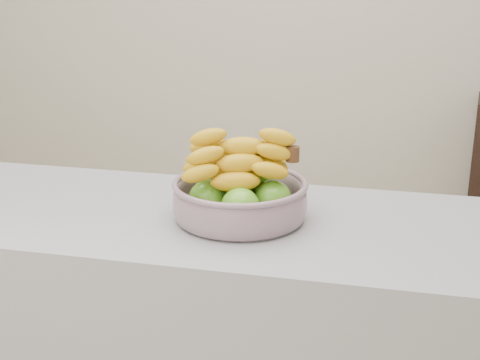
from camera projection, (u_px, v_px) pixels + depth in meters
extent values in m
cylinder|color=#8F9FAC|center=(240.00, 216.00, 1.65)|extent=(0.28, 0.28, 0.01)
torus|color=#8F9FAC|center=(240.00, 184.00, 1.63)|extent=(0.33, 0.33, 0.02)
sphere|color=#358416|center=(240.00, 207.00, 1.56)|extent=(0.09, 0.09, 0.09)
sphere|color=#358416|center=(272.00, 199.00, 1.61)|extent=(0.09, 0.09, 0.09)
sphere|color=#358416|center=(259.00, 187.00, 1.70)|extent=(0.09, 0.09, 0.09)
sphere|color=#358416|center=(221.00, 187.00, 1.70)|extent=(0.09, 0.09, 0.09)
sphere|color=#358416|center=(208.00, 199.00, 1.61)|extent=(0.09, 0.09, 0.09)
ellipsoid|color=yellow|center=(235.00, 182.00, 1.57)|extent=(0.21, 0.12, 0.05)
ellipsoid|color=yellow|center=(235.00, 175.00, 1.62)|extent=(0.21, 0.10, 0.05)
ellipsoid|color=yellow|center=(236.00, 168.00, 1.67)|extent=(0.21, 0.07, 0.05)
ellipsoid|color=yellow|center=(240.00, 164.00, 1.58)|extent=(0.21, 0.13, 0.05)
ellipsoid|color=yellow|center=(240.00, 157.00, 1.64)|extent=(0.21, 0.06, 0.05)
ellipsoid|color=yellow|center=(243.00, 147.00, 1.60)|extent=(0.21, 0.10, 0.05)
cylinder|color=#432915|center=(293.00, 154.00, 1.60)|extent=(0.03, 0.03, 0.04)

